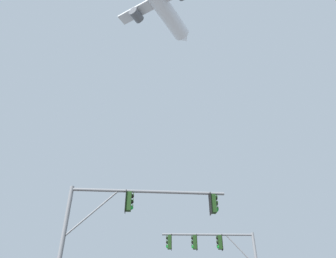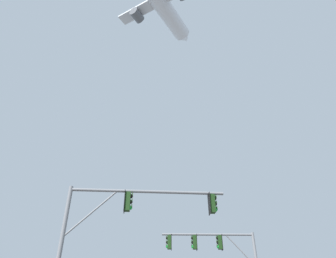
% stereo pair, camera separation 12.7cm
% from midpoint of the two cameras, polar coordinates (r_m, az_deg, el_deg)
% --- Properties ---
extents(signal_pole_near, '(7.52, 0.65, 6.73)m').
position_cam_midpoint_polar(signal_pole_near, '(14.69, -8.42, -16.84)').
color(signal_pole_near, slate).
rests_on(signal_pole_near, ground).
extents(signal_pole_far, '(6.44, 0.50, 6.45)m').
position_cam_midpoint_polar(signal_pole_far, '(22.41, 9.74, -22.24)').
color(signal_pole_far, slate).
rests_on(signal_pole_far, ground).
extents(airplane, '(16.53, 21.42, 6.44)m').
position_cam_midpoint_polar(airplane, '(65.41, -1.54, 22.84)').
color(airplane, white).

